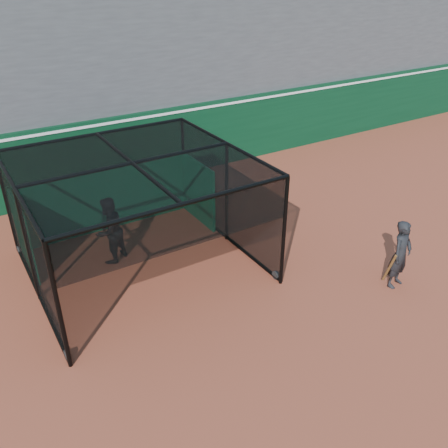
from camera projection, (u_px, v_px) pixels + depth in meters
ground at (234, 331)px, 10.17m from camera, size 120.00×120.00×0.00m
outfield_wall at (96, 155)px, 15.86m from camera, size 50.00×0.50×2.50m
grandstand at (51, 40)px, 17.12m from camera, size 50.00×7.85×8.95m
batting_cage at (137, 217)px, 11.69m from camera, size 5.28×5.11×2.86m
batter at (109, 230)px, 12.17m from camera, size 1.10×1.02×1.80m
on_deck_player at (401, 254)px, 11.22m from camera, size 0.71×0.54×1.74m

